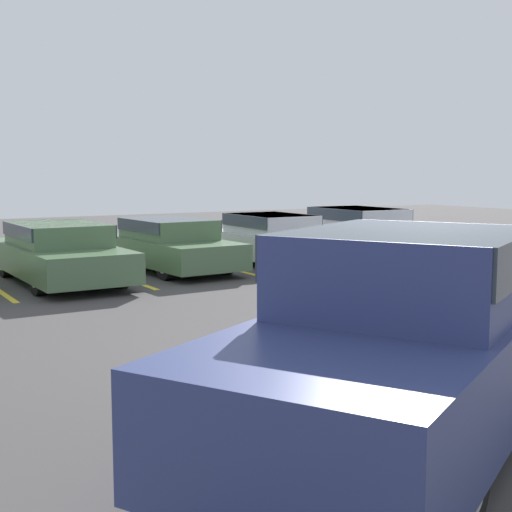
{
  "coord_description": "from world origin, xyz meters",
  "views": [
    {
      "loc": [
        -5.29,
        -5.32,
        2.3
      ],
      "look_at": [
        0.3,
        3.92,
        1.0
      ],
      "focal_mm": 50.0,
      "sensor_mm": 36.0,
      "label": 1
    }
  ],
  "objects_px": {
    "parked_sedan_b": "(59,251)",
    "wheel_stop_curb": "(81,259)",
    "pickup_truck": "(420,330)",
    "parked_sedan_e": "(359,232)",
    "parked_sedan_d": "(272,238)",
    "parked_sedan_c": "(170,243)"
  },
  "relations": [
    {
      "from": "parked_sedan_d",
      "to": "wheel_stop_curb",
      "type": "distance_m",
      "value": 4.89
    },
    {
      "from": "parked_sedan_b",
      "to": "parked_sedan_e",
      "type": "bearing_deg",
      "value": 89.53
    },
    {
      "from": "wheel_stop_curb",
      "to": "parked_sedan_d",
      "type": "bearing_deg",
      "value": -35.84
    },
    {
      "from": "pickup_truck",
      "to": "parked_sedan_c",
      "type": "relative_size",
      "value": 1.41
    },
    {
      "from": "parked_sedan_e",
      "to": "wheel_stop_curb",
      "type": "relative_size",
      "value": 2.85
    },
    {
      "from": "pickup_truck",
      "to": "parked_sedan_e",
      "type": "height_order",
      "value": "pickup_truck"
    },
    {
      "from": "parked_sedan_b",
      "to": "wheel_stop_curb",
      "type": "height_order",
      "value": "parked_sedan_b"
    },
    {
      "from": "parked_sedan_b",
      "to": "parked_sedan_e",
      "type": "xyz_separation_m",
      "value": [
        7.95,
        0.01,
        0.04
      ]
    },
    {
      "from": "pickup_truck",
      "to": "parked_sedan_d",
      "type": "distance_m",
      "value": 11.36
    },
    {
      "from": "parked_sedan_e",
      "to": "pickup_truck",
      "type": "bearing_deg",
      "value": -34.7
    },
    {
      "from": "parked_sedan_b",
      "to": "pickup_truck",
      "type": "bearing_deg",
      "value": 1.6
    },
    {
      "from": "pickup_truck",
      "to": "parked_sedan_e",
      "type": "distance_m",
      "value": 12.59
    },
    {
      "from": "parked_sedan_c",
      "to": "parked_sedan_d",
      "type": "height_order",
      "value": "parked_sedan_d"
    },
    {
      "from": "pickup_truck",
      "to": "wheel_stop_curb",
      "type": "bearing_deg",
      "value": 57.2
    },
    {
      "from": "wheel_stop_curb",
      "to": "pickup_truck",
      "type": "bearing_deg",
      "value": -94.4
    },
    {
      "from": "parked_sedan_b",
      "to": "parked_sedan_c",
      "type": "relative_size",
      "value": 1.07
    },
    {
      "from": "parked_sedan_e",
      "to": "parked_sedan_c",
      "type": "bearing_deg",
      "value": -92.17
    },
    {
      "from": "pickup_truck",
      "to": "parked_sedan_e",
      "type": "relative_size",
      "value": 1.28
    },
    {
      "from": "parked_sedan_d",
      "to": "parked_sedan_e",
      "type": "height_order",
      "value": "parked_sedan_e"
    },
    {
      "from": "parked_sedan_b",
      "to": "parked_sedan_e",
      "type": "height_order",
      "value": "parked_sedan_e"
    },
    {
      "from": "parked_sedan_e",
      "to": "wheel_stop_curb",
      "type": "xyz_separation_m",
      "value": [
        -6.57,
        3.01,
        -0.63
      ]
    },
    {
      "from": "pickup_truck",
      "to": "wheel_stop_curb",
      "type": "relative_size",
      "value": 3.63
    }
  ]
}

